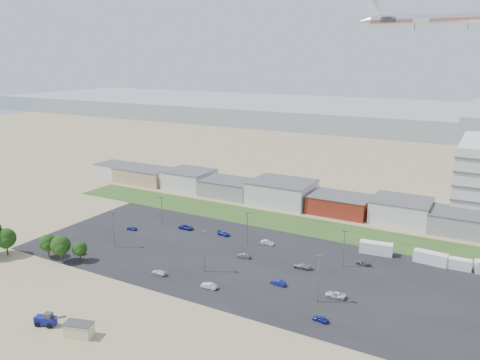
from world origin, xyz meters
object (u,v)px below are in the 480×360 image
Objects in this scene: parked_car_3 at (159,272)px; parked_car_2 at (321,319)px; parked_car_9 at (186,227)px; parked_car_13 at (209,286)px; parked_car_6 at (224,233)px; parked_car_7 at (244,256)px; parked_car_1 at (278,282)px; airliner at (424,19)px; parked_car_5 at (132,228)px; box_trailer_a at (376,248)px; parked_car_11 at (267,243)px; telehandler at (45,319)px; parked_car_0 at (335,295)px; parked_car_10 at (79,251)px; parked_car_8 at (363,263)px; portable_shed at (79,330)px; parked_car_12 at (302,266)px.

parked_car_2 is at bearing 88.36° from parked_car_3.
parked_car_13 is at bearing -139.52° from parked_car_9.
parked_car_6 is 1.17× the size of parked_car_7.
parked_car_7 is (-14.49, 9.61, -0.03)m from parked_car_1.
airliner reaches higher than parked_car_9.
parked_car_5 is 0.69× the size of parked_car_9.
box_trailer_a is 39.64m from parked_car_2.
parked_car_7 is 18.92m from parked_car_13.
parked_car_6 is at bearing 82.82° from parked_car_11.
telehandler is 2.07× the size of parked_car_2.
parked_car_9 is at bearing 116.35° from parked_car_5.
parked_car_6 is at bearing -120.76° from parked_car_0.
airliner is 10.55× the size of parked_car_10.
parked_car_3 is at bearing 62.35° from telehandler.
parked_car_8 is 40.95m from parked_car_13.
parked_car_0 is 1.39× the size of parked_car_5.
parked_car_11 is (20.54, 58.94, -0.77)m from telehandler.
parked_car_3 is at bearing 124.88° from parked_car_8.
parked_car_10 is (-69.60, -30.25, 0.00)m from parked_car_8.
parked_car_9 is (-7.05, 57.99, -0.75)m from telehandler.
parked_car_5 is 16.77m from parked_car_9.
parked_car_1 is 0.96× the size of parked_car_3.
parked_car_2 is at bearing -2.08° from parked_car_0.
parked_car_11 is at bearing -170.17° from box_trailer_a.
box_trailer_a is 36.12m from parked_car_7.
parked_car_7 is (10.17, 47.13, -0.80)m from portable_shed.
parked_car_2 is at bearing 59.69° from parked_car_1.
box_trailer_a reaches higher than parked_car_8.
parked_car_1 is at bearing 48.62° from parked_car_7.
parked_car_5 is (-54.75, 11.18, -0.07)m from parked_car_1.
parked_car_12 is (-12.06, 10.30, 0.02)m from parked_car_0.
parked_car_1 is at bearing -124.89° from box_trailer_a.
parked_car_5 is (-70.48, -18.17, -1.07)m from box_trailer_a.
parked_car_0 is 1.25× the size of parked_car_8.
airliner is 11.40× the size of parked_car_3.
telehandler is 1.49× the size of parked_car_0.
parked_car_0 reaches higher than parked_car_5.
parked_car_3 reaches higher than parked_car_2.
box_trailer_a is 72.79m from parked_car_5.
parked_car_12 is at bearing 125.97° from parked_car_8.
airliner is 121.58m from parked_car_2.
parked_car_8 is at bearing -64.85° from parked_car_10.
parked_car_7 is at bearing 110.51° from parked_car_8.
parked_car_5 is (-30.08, 48.70, -0.84)m from portable_shed.
telehandler is 75.84m from parked_car_8.
airliner reaches higher than parked_car_1.
portable_shed is at bearing -24.42° from parked_car_13.
parked_car_3 is 52.04m from parked_car_8.
airliner reaches higher than parked_car_13.
parked_car_0 is (0.31, -92.13, -64.36)m from airliner.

